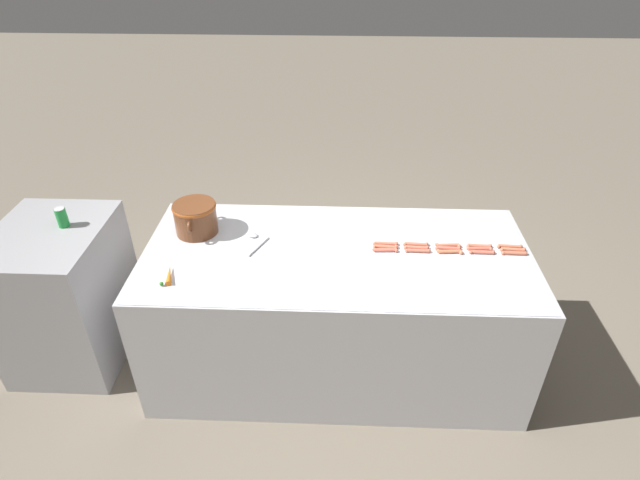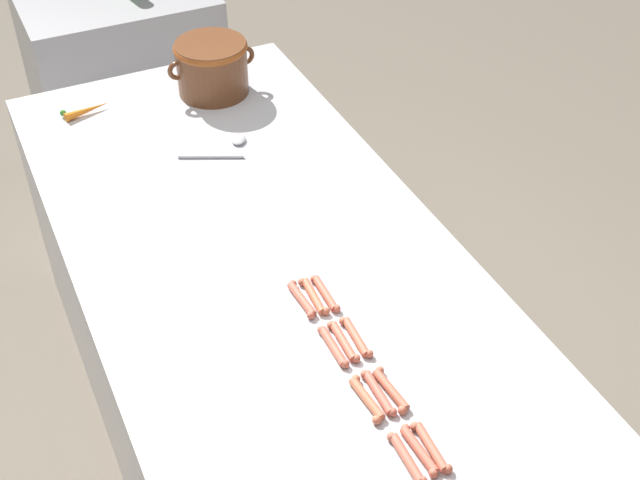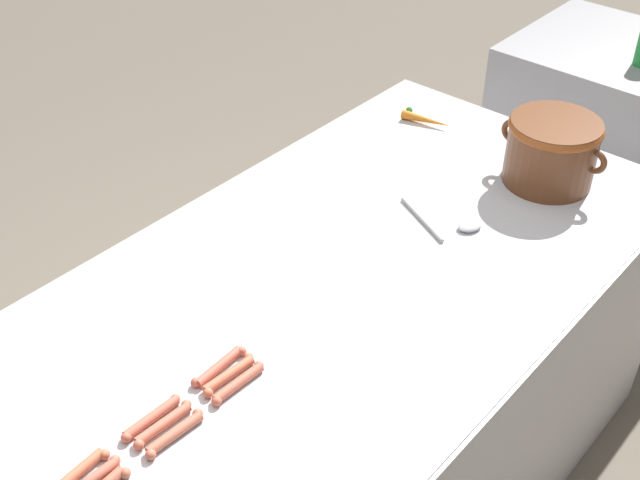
{
  "view_description": "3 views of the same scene",
  "coord_description": "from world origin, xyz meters",
  "px_view_note": "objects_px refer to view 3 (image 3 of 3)",
  "views": [
    {
      "loc": [
        -2.5,
        -0.0,
        2.67
      ],
      "look_at": [
        -0.01,
        0.1,
        1.0
      ],
      "focal_mm": 28.75,
      "sensor_mm": 36.0,
      "label": 1
    },
    {
      "loc": [
        -0.66,
        -1.81,
        2.53
      ],
      "look_at": [
        0.12,
        -0.16,
        1.0
      ],
      "focal_mm": 47.76,
      "sensor_mm": 36.0,
      "label": 2
    },
    {
      "loc": [
        1.01,
        -1.1,
        2.24
      ],
      "look_at": [
        -0.06,
        0.13,
        1.0
      ],
      "focal_mm": 45.84,
      "sensor_mm": 36.0,
      "label": 3
    }
  ],
  "objects_px": {
    "hot_dog_13": "(175,434)",
    "bean_pot": "(552,148)",
    "hot_dog_3": "(151,418)",
    "hot_dog_9": "(229,375)",
    "carrot": "(425,119)",
    "hot_dog_4": "(219,366)",
    "hot_dog_14": "(238,383)",
    "hot_dog_2": "(75,474)",
    "hot_dog_8": "(163,424)",
    "back_cabinet": "(605,163)",
    "serving_spoon": "(453,224)"
  },
  "relations": [
    {
      "from": "hot_dog_13",
      "to": "bean_pot",
      "type": "xyz_separation_m",
      "value": [
        0.1,
        1.36,
        0.1
      ]
    },
    {
      "from": "hot_dog_3",
      "to": "hot_dog_9",
      "type": "bearing_deg",
      "value": 79.94
    },
    {
      "from": "carrot",
      "to": "bean_pot",
      "type": "bearing_deg",
      "value": -5.72
    },
    {
      "from": "hot_dog_4",
      "to": "hot_dog_14",
      "type": "relative_size",
      "value": 1.0
    },
    {
      "from": "hot_dog_2",
      "to": "hot_dog_13",
      "type": "height_order",
      "value": "same"
    },
    {
      "from": "hot_dog_9",
      "to": "carrot",
      "type": "height_order",
      "value": "carrot"
    },
    {
      "from": "hot_dog_13",
      "to": "hot_dog_9",
      "type": "bearing_deg",
      "value": 100.53
    },
    {
      "from": "hot_dog_13",
      "to": "hot_dog_14",
      "type": "relative_size",
      "value": 1.0
    },
    {
      "from": "carrot",
      "to": "hot_dog_2",
      "type": "bearing_deg",
      "value": -79.43
    },
    {
      "from": "hot_dog_3",
      "to": "hot_dog_14",
      "type": "bearing_deg",
      "value": 70.21
    },
    {
      "from": "hot_dog_3",
      "to": "hot_dog_13",
      "type": "relative_size",
      "value": 1.0
    },
    {
      "from": "hot_dog_3",
      "to": "hot_dog_8",
      "type": "height_order",
      "value": "same"
    },
    {
      "from": "back_cabinet",
      "to": "hot_dog_9",
      "type": "xyz_separation_m",
      "value": [
        0.01,
        -2.08,
        0.43
      ]
    },
    {
      "from": "hot_dog_2",
      "to": "hot_dog_13",
      "type": "relative_size",
      "value": 1.0
    },
    {
      "from": "hot_dog_13",
      "to": "hot_dog_8",
      "type": "bearing_deg",
      "value": 179.49
    },
    {
      "from": "hot_dog_14",
      "to": "serving_spoon",
      "type": "height_order",
      "value": "hot_dog_14"
    },
    {
      "from": "bean_pot",
      "to": "serving_spoon",
      "type": "distance_m",
      "value": 0.4
    },
    {
      "from": "hot_dog_4",
      "to": "hot_dog_8",
      "type": "relative_size",
      "value": 1.0
    },
    {
      "from": "hot_dog_14",
      "to": "bean_pot",
      "type": "xyz_separation_m",
      "value": [
        0.1,
        1.18,
        0.1
      ]
    },
    {
      "from": "bean_pot",
      "to": "hot_dog_13",
      "type": "bearing_deg",
      "value": -94.33
    },
    {
      "from": "hot_dog_14",
      "to": "serving_spoon",
      "type": "bearing_deg",
      "value": 88.3
    },
    {
      "from": "hot_dog_8",
      "to": "bean_pot",
      "type": "xyz_separation_m",
      "value": [
        0.14,
        1.36,
        0.1
      ]
    },
    {
      "from": "hot_dog_8",
      "to": "hot_dog_13",
      "type": "distance_m",
      "value": 0.04
    },
    {
      "from": "hot_dog_14",
      "to": "hot_dog_8",
      "type": "bearing_deg",
      "value": -101.04
    },
    {
      "from": "hot_dog_3",
      "to": "bean_pot",
      "type": "distance_m",
      "value": 1.38
    },
    {
      "from": "hot_dog_2",
      "to": "serving_spoon",
      "type": "xyz_separation_m",
      "value": [
        0.09,
        1.18,
        -0.0
      ]
    },
    {
      "from": "hot_dog_14",
      "to": "carrot",
      "type": "height_order",
      "value": "carrot"
    },
    {
      "from": "hot_dog_2",
      "to": "bean_pot",
      "type": "bearing_deg",
      "value": 83.65
    },
    {
      "from": "hot_dog_3",
      "to": "serving_spoon",
      "type": "xyz_separation_m",
      "value": [
        0.09,
        0.99,
        -0.0
      ]
    },
    {
      "from": "hot_dog_2",
      "to": "serving_spoon",
      "type": "height_order",
      "value": "hot_dog_2"
    },
    {
      "from": "back_cabinet",
      "to": "hot_dog_3",
      "type": "bearing_deg",
      "value": -90.68
    },
    {
      "from": "hot_dog_4",
      "to": "serving_spoon",
      "type": "bearing_deg",
      "value": 83.44
    },
    {
      "from": "hot_dog_13",
      "to": "serving_spoon",
      "type": "height_order",
      "value": "hot_dog_13"
    },
    {
      "from": "hot_dog_14",
      "to": "bean_pot",
      "type": "distance_m",
      "value": 1.18
    },
    {
      "from": "hot_dog_2",
      "to": "bean_pot",
      "type": "relative_size",
      "value": 0.46
    },
    {
      "from": "back_cabinet",
      "to": "bean_pot",
      "type": "height_order",
      "value": "bean_pot"
    },
    {
      "from": "carrot",
      "to": "hot_dog_14",
      "type": "bearing_deg",
      "value": -73.31
    },
    {
      "from": "carrot",
      "to": "hot_dog_4",
      "type": "bearing_deg",
      "value": -76.19
    },
    {
      "from": "back_cabinet",
      "to": "hot_dog_13",
      "type": "height_order",
      "value": "back_cabinet"
    },
    {
      "from": "hot_dog_13",
      "to": "serving_spoon",
      "type": "bearing_deg",
      "value": 88.68
    },
    {
      "from": "back_cabinet",
      "to": "hot_dog_4",
      "type": "distance_m",
      "value": 2.12
    },
    {
      "from": "hot_dog_9",
      "to": "bean_pot",
      "type": "xyz_separation_m",
      "value": [
        0.14,
        1.17,
        0.1
      ]
    },
    {
      "from": "hot_dog_14",
      "to": "hot_dog_2",
      "type": "bearing_deg",
      "value": -100.38
    },
    {
      "from": "back_cabinet",
      "to": "hot_dog_14",
      "type": "relative_size",
      "value": 6.31
    },
    {
      "from": "hot_dog_8",
      "to": "hot_dog_4",
      "type": "bearing_deg",
      "value": 99.72
    },
    {
      "from": "hot_dog_4",
      "to": "hot_dog_8",
      "type": "xyz_separation_m",
      "value": [
        0.03,
        -0.19,
        0.0
      ]
    },
    {
      "from": "hot_dog_13",
      "to": "hot_dog_2",
      "type": "bearing_deg",
      "value": -109.91
    },
    {
      "from": "carrot",
      "to": "hot_dog_8",
      "type": "bearing_deg",
      "value": -76.73
    },
    {
      "from": "hot_dog_14",
      "to": "serving_spoon",
      "type": "relative_size",
      "value": 0.6
    },
    {
      "from": "hot_dog_14",
      "to": "carrot",
      "type": "bearing_deg",
      "value": 106.69
    }
  ]
}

